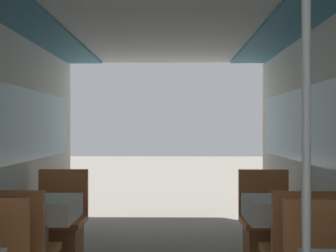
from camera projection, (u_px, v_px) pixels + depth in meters
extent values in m
cylinder|color=#B7B7BC|center=(41.00, 245.00, 3.75)|extent=(0.12, 0.12, 0.71)
cube|color=#B2B2B7|center=(41.00, 199.00, 3.75)|extent=(0.53, 0.53, 0.02)
cube|color=white|center=(41.00, 209.00, 3.75)|extent=(0.57, 0.57, 0.18)
cube|color=#D17A42|center=(8.00, 225.00, 3.00)|extent=(0.48, 0.04, 0.44)
cube|color=#9C5B31|center=(58.00, 248.00, 4.29)|extent=(0.40, 0.40, 0.42)
cube|color=#D17A42|center=(58.00, 222.00, 4.29)|extent=(0.48, 0.48, 0.05)
cube|color=#D17A42|center=(63.00, 192.00, 4.51)|extent=(0.48, 0.04, 0.44)
cube|color=#D17A42|center=(325.00, 238.00, 2.65)|extent=(0.48, 0.04, 0.44)
cylinder|color=silver|center=(306.00, 186.00, 1.90)|extent=(0.04, 0.04, 2.16)
cylinder|color=#B7B7BC|center=(282.00, 246.00, 3.73)|extent=(0.12, 0.12, 0.71)
cube|color=#B2B2B7|center=(282.00, 200.00, 3.73)|extent=(0.53, 0.53, 0.02)
cube|color=white|center=(282.00, 209.00, 3.73)|extent=(0.57, 0.57, 0.18)
cube|color=#D17A42|center=(309.00, 226.00, 2.97)|extent=(0.48, 0.04, 0.44)
cube|color=#9C5B31|center=(268.00, 248.00, 4.27)|extent=(0.40, 0.40, 0.42)
cube|color=#D17A42|center=(268.00, 222.00, 4.27)|extent=(0.48, 0.48, 0.05)
cube|color=#D17A42|center=(263.00, 192.00, 4.48)|extent=(0.48, 0.04, 0.44)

